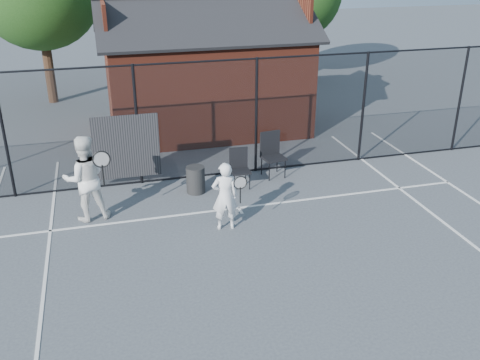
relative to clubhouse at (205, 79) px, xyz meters
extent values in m
plane|color=#43484C|center=(-0.50, -9.00, -1.61)|extent=(80.00, 80.00, 0.00)
cube|color=silver|center=(-0.50, -6.00, -1.60)|extent=(11.00, 0.06, 0.01)
cube|color=silver|center=(-0.50, -6.15, -1.60)|extent=(0.06, 0.30, 0.01)
cylinder|color=black|center=(-5.50, -4.00, -0.11)|extent=(0.07, 0.07, 3.00)
cylinder|color=black|center=(-2.50, -4.00, -0.11)|extent=(0.07, 0.07, 3.00)
cylinder|color=black|center=(0.50, -4.00, -0.11)|extent=(0.07, 0.07, 3.00)
cylinder|color=black|center=(3.50, -4.00, -0.11)|extent=(0.07, 0.07, 3.00)
cylinder|color=black|center=(6.50, -4.00, -0.11)|extent=(0.07, 0.07, 3.00)
cylinder|color=black|center=(-0.50, -4.00, 1.36)|extent=(22.00, 0.04, 0.04)
cylinder|color=black|center=(-0.50, -4.00, -1.58)|extent=(22.00, 0.04, 0.04)
cube|color=black|center=(-0.50, -4.00, -0.11)|extent=(22.00, 3.00, 0.01)
cube|color=black|center=(-2.80, -4.02, -0.61)|extent=(1.60, 0.04, 1.60)
cube|color=maroon|center=(0.00, 0.00, -0.11)|extent=(6.00, 4.00, 3.00)
cube|color=black|center=(0.00, -1.00, 1.92)|extent=(6.50, 2.36, 1.32)
cube|color=black|center=(0.00, 1.00, 1.92)|extent=(6.50, 2.36, 1.32)
cube|color=maroon|center=(-2.95, 0.00, 1.92)|extent=(0.10, 2.80, 1.06)
cube|color=maroon|center=(2.95, 0.00, 1.92)|extent=(0.10, 2.80, 1.06)
cylinder|color=#312013|center=(-5.00, 4.50, -0.35)|extent=(0.36, 0.36, 2.52)
cylinder|color=#312013|center=(5.00, 5.50, -0.49)|extent=(0.36, 0.36, 2.23)
imported|color=white|center=(-1.02, -6.82, -0.86)|extent=(0.58, 0.41, 1.49)
torus|color=black|center=(-0.77, -7.12, -0.45)|extent=(0.29, 0.02, 0.29)
cylinder|color=black|center=(-0.77, -7.12, -0.73)|extent=(0.03, 0.03, 0.36)
imported|color=white|center=(-3.79, -5.61, -0.65)|extent=(1.00, 0.82, 1.91)
torus|color=black|center=(-3.41, -6.00, -0.11)|extent=(0.37, 0.03, 0.37)
cylinder|color=black|center=(-3.41, -6.00, -0.46)|extent=(0.04, 0.04, 0.46)
cube|color=black|center=(-0.17, -4.90, -1.13)|extent=(0.47, 0.49, 0.95)
cube|color=black|center=(0.84, -4.47, -1.04)|extent=(0.62, 0.64, 1.13)
cylinder|color=#272727|center=(-1.28, -4.90, -1.28)|extent=(0.48, 0.48, 0.66)
camera|label=1|loc=(-3.33, -16.53, 3.93)|focal=40.00mm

